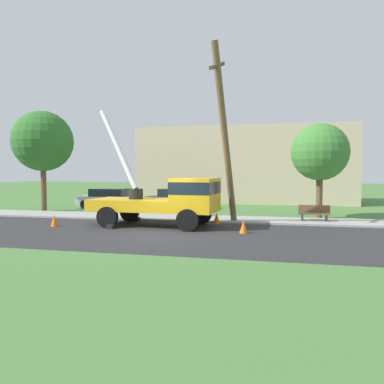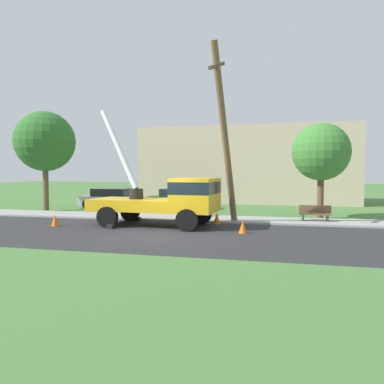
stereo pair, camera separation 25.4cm
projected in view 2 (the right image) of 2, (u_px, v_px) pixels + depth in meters
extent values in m
plane|color=#477538|center=(212.00, 208.00, 27.73)|extent=(120.00, 120.00, 0.00)
cube|color=#2B2B2D|center=(159.00, 234.00, 16.09)|extent=(80.00, 7.84, 0.01)
cube|color=#9E9E99|center=(189.00, 218.00, 21.19)|extent=(80.00, 2.68, 0.10)
cube|color=gold|center=(136.00, 204.00, 18.81)|extent=(4.43, 2.65, 0.55)
cube|color=gold|center=(196.00, 195.00, 17.87)|extent=(2.04, 2.51, 1.60)
cube|color=#19232D|center=(196.00, 188.00, 17.85)|extent=(2.06, 2.53, 0.56)
cylinder|color=black|center=(136.00, 194.00, 18.78)|extent=(0.70, 0.70, 0.50)
cylinder|color=silver|center=(119.00, 149.00, 19.65)|extent=(2.81, 1.81, 4.26)
cube|color=black|center=(111.00, 226.00, 17.66)|extent=(0.32, 0.32, 0.20)
cube|color=black|center=(137.00, 219.00, 20.42)|extent=(0.32, 0.32, 0.20)
cylinder|color=black|center=(187.00, 220.00, 16.80)|extent=(1.00, 0.30, 1.00)
cylinder|color=black|center=(202.00, 214.00, 19.09)|extent=(1.00, 0.30, 1.00)
cylinder|color=black|center=(107.00, 217.00, 17.96)|extent=(1.00, 0.30, 1.00)
cylinder|color=black|center=(130.00, 212.00, 20.25)|extent=(1.00, 0.30, 1.00)
cylinder|color=brown|center=(225.00, 139.00, 18.29)|extent=(0.93, 3.44, 8.55)
cube|color=brown|center=(217.00, 65.00, 17.02)|extent=(0.47, 1.74, 0.78)
cone|color=orange|center=(243.00, 227.00, 16.28)|extent=(0.36, 0.36, 0.56)
cone|color=orange|center=(55.00, 220.00, 18.47)|extent=(0.36, 0.36, 0.56)
cone|color=orange|center=(217.00, 218.00, 19.33)|extent=(0.36, 0.36, 0.56)
cube|color=#B7B7BF|center=(111.00, 200.00, 27.48)|extent=(4.49, 2.03, 0.65)
cube|color=black|center=(111.00, 192.00, 27.45)|extent=(2.55, 1.78, 0.55)
cylinder|color=black|center=(126.00, 205.00, 26.34)|extent=(0.64, 0.22, 0.64)
cylinder|color=black|center=(134.00, 203.00, 28.10)|extent=(0.64, 0.22, 0.64)
cylinder|color=black|center=(87.00, 204.00, 26.88)|extent=(0.64, 0.22, 0.64)
cylinder|color=black|center=(98.00, 202.00, 28.64)|extent=(0.64, 0.22, 0.64)
cube|color=#1E6638|center=(179.00, 201.00, 27.08)|extent=(4.47, 1.97, 0.65)
cube|color=black|center=(179.00, 193.00, 27.05)|extent=(2.53, 1.75, 0.55)
cylinder|color=black|center=(195.00, 206.00, 25.83)|extent=(0.64, 0.22, 0.64)
cylinder|color=black|center=(202.00, 204.00, 27.56)|extent=(0.64, 0.22, 0.64)
cylinder|color=black|center=(156.00, 205.00, 26.63)|extent=(0.64, 0.22, 0.64)
cylinder|color=black|center=(164.00, 203.00, 28.36)|extent=(0.64, 0.22, 0.64)
cube|color=brown|center=(315.00, 214.00, 19.57)|extent=(1.60, 0.44, 0.06)
cube|color=brown|center=(315.00, 209.00, 19.75)|extent=(1.60, 0.06, 0.40)
cube|color=#333338|center=(303.00, 218.00, 19.72)|extent=(0.10, 0.40, 0.45)
cube|color=#333338|center=(327.00, 219.00, 19.44)|extent=(0.10, 0.40, 0.45)
cylinder|color=brown|center=(46.00, 179.00, 25.37)|extent=(0.36, 0.36, 4.35)
sphere|color=#2D6B28|center=(45.00, 141.00, 25.23)|extent=(3.98, 3.98, 3.98)
cylinder|color=brown|center=(321.00, 188.00, 21.21)|extent=(0.36, 0.36, 3.50)
sphere|color=#3D7F33|center=(321.00, 152.00, 21.10)|extent=(3.20, 3.20, 3.20)
cube|color=#C6B293|center=(247.00, 165.00, 33.12)|extent=(18.00, 6.00, 6.40)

